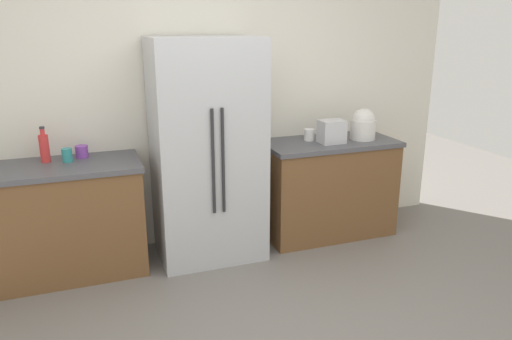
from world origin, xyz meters
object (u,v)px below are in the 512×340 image
at_px(bottle_a, 44,147).
at_px(toaster, 332,132).
at_px(rice_cooker, 363,125).
at_px(cup_c, 67,155).
at_px(refrigerator, 207,151).
at_px(cup_a, 82,152).
at_px(cup_b, 309,135).

bearing_deg(bottle_a, toaster, -4.66).
relative_size(toaster, rice_cooker, 0.77).
xyz_separation_m(bottle_a, cup_c, (0.15, -0.05, -0.06)).
height_order(refrigerator, rice_cooker, refrigerator).
height_order(rice_cooker, bottle_a, rice_cooker).
relative_size(rice_cooker, cup_a, 2.94).
height_order(toaster, bottle_a, bottle_a).
height_order(rice_cooker, cup_b, rice_cooker).
height_order(refrigerator, cup_a, refrigerator).
bearing_deg(toaster, cup_b, 133.46).
distance_m(rice_cooker, bottle_a, 2.66).
height_order(toaster, rice_cooker, rice_cooker).
bearing_deg(cup_c, toaster, -3.72).
height_order(refrigerator, toaster, refrigerator).
bearing_deg(cup_c, bottle_a, 162.61).
distance_m(cup_a, cup_c, 0.14).
bearing_deg(cup_b, cup_c, -179.72).
bearing_deg(cup_a, toaster, -6.48).
height_order(bottle_a, cup_c, bottle_a).
bearing_deg(cup_a, refrigerator, -11.80).
xyz_separation_m(refrigerator, toaster, (1.11, -0.04, 0.09)).
distance_m(refrigerator, bottle_a, 1.23).
xyz_separation_m(rice_cooker, cup_c, (-2.50, 0.11, -0.08)).
height_order(refrigerator, bottle_a, refrigerator).
bearing_deg(cup_c, refrigerator, -5.72).
bearing_deg(rice_cooker, cup_a, 175.22).
xyz_separation_m(refrigerator, cup_c, (-1.06, 0.11, 0.04)).
distance_m(bottle_a, cup_b, 2.18).
xyz_separation_m(rice_cooker, bottle_a, (-2.66, 0.16, -0.02)).
relative_size(toaster, bottle_a, 0.79).
bearing_deg(rice_cooker, refrigerator, 179.95).
xyz_separation_m(toaster, cup_b, (-0.14, 0.15, -0.05)).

